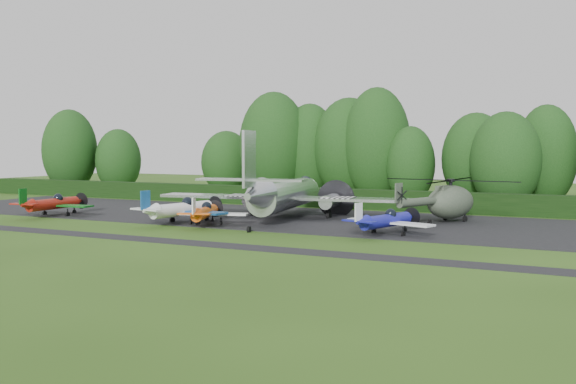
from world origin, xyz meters
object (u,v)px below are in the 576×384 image
at_px(light_plane_white, 182,209).
at_px(transport_plane, 284,194).
at_px(light_plane_blue, 386,220).
at_px(light_plane_orange, 205,212).
at_px(helicopter, 450,199).
at_px(light_plane_red, 54,204).

bearing_deg(light_plane_white, transport_plane, 39.47).
xyz_separation_m(transport_plane, light_plane_blue, (11.12, -5.99, -1.10)).
distance_m(light_plane_orange, light_plane_blue, 14.81).
relative_size(transport_plane, helicopter, 1.84).
bearing_deg(light_plane_orange, light_plane_white, -160.04).
height_order(transport_plane, light_plane_red, transport_plane).
xyz_separation_m(light_plane_white, helicopter, (19.42, 11.02, 0.69)).
bearing_deg(transport_plane, light_plane_red, -151.35).
distance_m(light_plane_red, light_plane_orange, 16.26).
height_order(transport_plane, light_plane_blue, transport_plane).
distance_m(light_plane_orange, helicopter, 20.43).
height_order(light_plane_white, light_plane_blue, light_plane_white).
distance_m(transport_plane, light_plane_white, 9.14).
xyz_separation_m(light_plane_white, light_plane_blue, (16.99, 0.95, -0.18)).
xyz_separation_m(light_plane_blue, helicopter, (2.43, 10.07, 0.87)).
relative_size(light_plane_orange, helicopter, 0.53).
distance_m(transport_plane, light_plane_red, 21.17).
bearing_deg(light_plane_white, light_plane_red, 170.41).
distance_m(transport_plane, helicopter, 14.15).
xyz_separation_m(light_plane_red, light_plane_white, (14.04, 0.17, 0.10)).
bearing_deg(helicopter, transport_plane, 176.12).
bearing_deg(light_plane_blue, light_plane_orange, 166.84).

